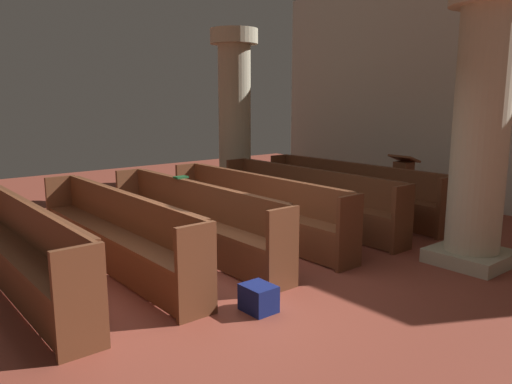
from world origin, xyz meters
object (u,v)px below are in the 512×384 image
pew_row_2 (254,205)px  pew_row_5 (19,246)px  pew_row_3 (192,216)px  pew_row_4 (115,229)px  pew_row_1 (306,196)px  hymn_book (181,177)px  pew_row_0 (350,188)px  pillar_aisle_side (482,122)px  pillar_far_side (235,112)px  kneeler_box_navy (259,298)px  lectern (403,188)px

pew_row_2 → pew_row_5: bearing=-90.0°
pew_row_3 → pew_row_4: (0.00, -1.12, 0.00)m
pew_row_1 → hymn_book: 2.17m
pew_row_0 → pew_row_4: bearing=-90.0°
pillar_aisle_side → pillar_far_side: 5.42m
hymn_book → pew_row_3: bearing=-18.0°
pew_row_3 → pew_row_4: 1.12m
pew_row_2 → hymn_book: bearing=-121.8°
pew_row_1 → pew_row_0: bearing=90.0°
pew_row_4 → pew_row_2: bearing=90.0°
pew_row_2 → kneeler_box_navy: size_ratio=11.33×
pew_row_1 → pew_row_2: 1.12m
pew_row_0 → pew_row_5: same height
pew_row_5 → lectern: lectern is taller
pew_row_5 → pew_row_0: bearing=90.0°
lectern → kneeler_box_navy: (1.68, -4.88, -0.32)m
pillar_aisle_side → pew_row_0: bearing=162.5°
lectern → pew_row_3: bearing=-95.8°
pillar_far_side → hymn_book: 3.45m
pew_row_5 → pew_row_2: bearing=90.0°
pew_row_1 → kneeler_box_navy: pew_row_1 is taller
pew_row_5 → lectern: size_ratio=3.52×
pillar_far_side → lectern: pillar_far_side is taller
pillar_far_side → lectern: bearing=26.1°
pew_row_4 → lectern: lectern is taller
pew_row_5 → pillar_aisle_side: (2.73, 4.72, 1.30)m
pew_row_5 → kneeler_box_navy: pew_row_5 is taller
pew_row_2 → hymn_book: 1.18m
pew_row_3 → pillar_aisle_side: bearing=42.3°
pillar_aisle_side → hymn_book: bearing=-145.2°
pew_row_3 → pillar_far_side: (-2.68, 2.78, 1.30)m
lectern → kneeler_box_navy: size_ratio=3.22×
pew_row_2 → pillar_far_side: (-2.68, 1.67, 1.30)m
pew_row_1 → pillar_far_side: (-2.68, 0.55, 1.30)m
pillar_far_side → pew_row_1: bearing=-11.6°
pew_row_3 → pillar_far_side: size_ratio=1.10×
pew_row_0 → pew_row_5: (0.00, -5.58, 0.00)m
pillar_aisle_side → kneeler_box_navy: size_ratio=10.33×
pew_row_0 → pew_row_1: bearing=-90.0°
lectern → pillar_far_side: bearing=-153.9°
hymn_book → kneeler_box_navy: hymn_book is taller
pew_row_2 → pillar_aisle_side: 3.32m
pew_row_0 → lectern: size_ratio=3.52×
pew_row_5 → pillar_aisle_side: pillar_aisle_side is taller
kneeler_box_navy → pew_row_2: bearing=141.5°
pillar_far_side → kneeler_box_navy: 6.09m
pew_row_3 → pillar_aisle_side: (2.73, 2.49, 1.30)m
pew_row_3 → pew_row_4: same height
pew_row_1 → pew_row_3: (0.00, -2.23, 0.00)m
pillar_aisle_side → pew_row_4: bearing=-127.2°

